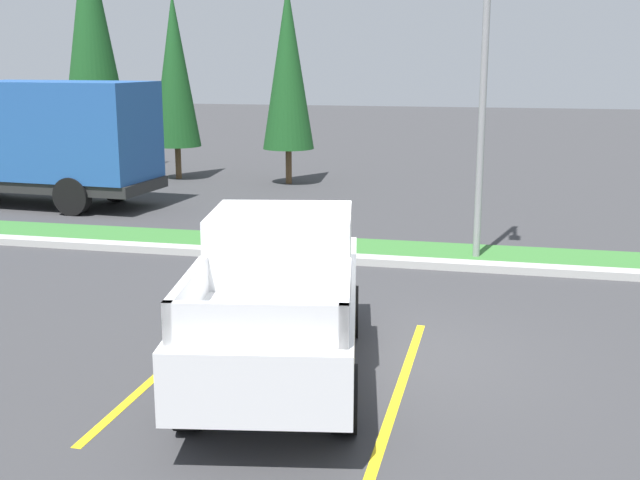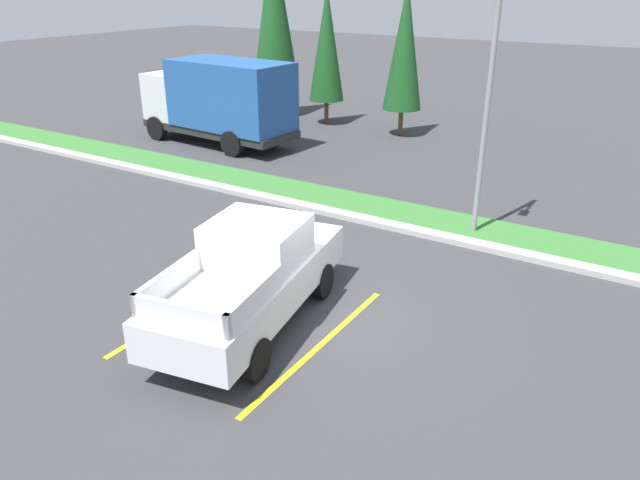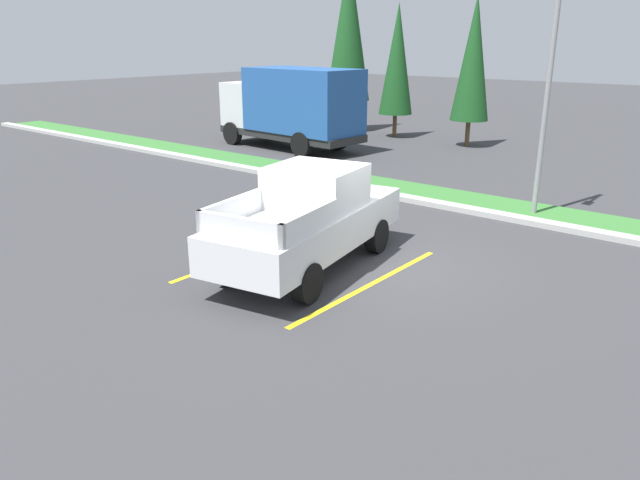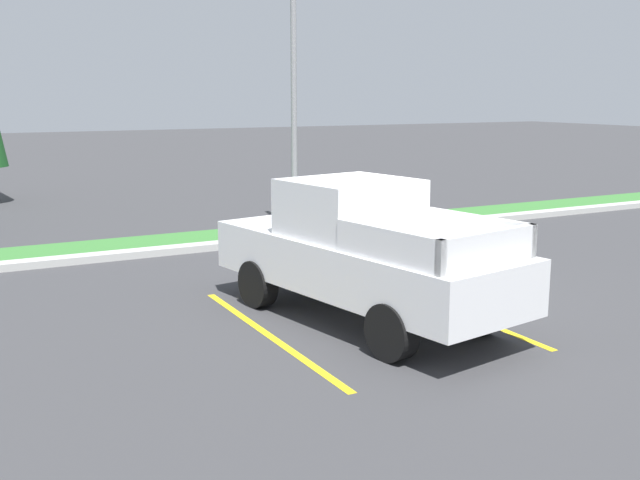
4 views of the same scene
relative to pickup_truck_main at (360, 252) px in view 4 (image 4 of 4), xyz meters
The scene contains 7 objects.
ground_plane 1.68m from the pickup_truck_main, 45.00° to the left, with size 120.00×120.00×0.00m, color #38383A.
parking_line_near 1.86m from the pickup_truck_main, behind, with size 0.12×4.80×0.01m, color yellow.
parking_line_far 1.87m from the pickup_truck_main, ahead, with size 0.12×4.80×0.01m, color yellow.
curb_strip 6.08m from the pickup_truck_main, 81.07° to the left, with size 56.00×0.40×0.15m, color #B2B2AD.
grass_median 7.17m from the pickup_truck_main, 82.45° to the left, with size 56.00×1.80×0.06m, color #387533.
pickup_truck_main is the anchor object (origin of this frame).
street_light 7.73m from the pickup_truck_main, 71.78° to the left, with size 0.24×1.49×7.37m.
Camera 4 is at (-6.51, -10.29, 3.36)m, focal length 41.94 mm.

